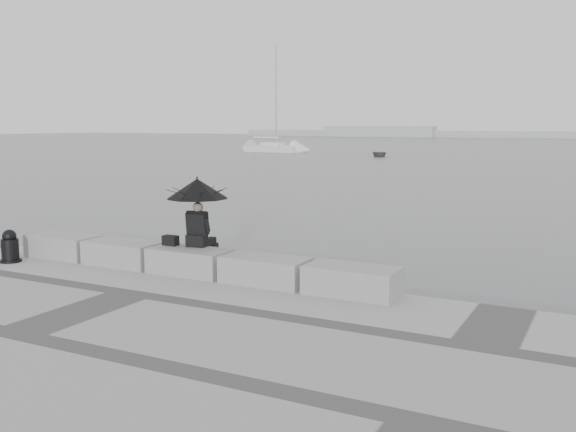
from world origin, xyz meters
The scene contains 12 objects.
ground centered at (0.00, 0.00, 0.00)m, with size 360.00×360.00×0.00m, color #4F5255.
stone_block_far_left centered at (-3.40, -0.45, 0.75)m, with size 1.60×0.80×0.50m, color gray.
stone_block_left centered at (-1.70, -0.45, 0.75)m, with size 1.60×0.80×0.50m, color gray.
stone_block_centre centered at (0.00, -0.45, 0.75)m, with size 1.60×0.80×0.50m, color gray.
stone_block_right centered at (1.70, -0.45, 0.75)m, with size 1.60×0.80×0.50m, color gray.
stone_block_far_right centered at (3.40, -0.45, 0.75)m, with size 1.60×0.80×0.50m, color gray.
seated_person centered at (-0.01, -0.14, 2.02)m, with size 1.24×1.24×1.39m.
bag centered at (-0.56, -0.32, 1.10)m, with size 0.31×0.18×0.20m, color black.
mooring_bollard centered at (-4.02, -1.34, 0.80)m, with size 0.45×0.45×0.71m.
distant_landmass centered at (-8.14, 154.51, 0.90)m, with size 180.00×8.00×2.80m.
sailboat_left centered at (-30.39, 58.38, 0.53)m, with size 7.70×3.23×12.90m.
dinghy centered at (-15.49, 54.68, 0.29)m, with size 3.38×1.43×0.57m, color slate.
Camera 1 is at (7.36, -10.46, 3.42)m, focal length 40.00 mm.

